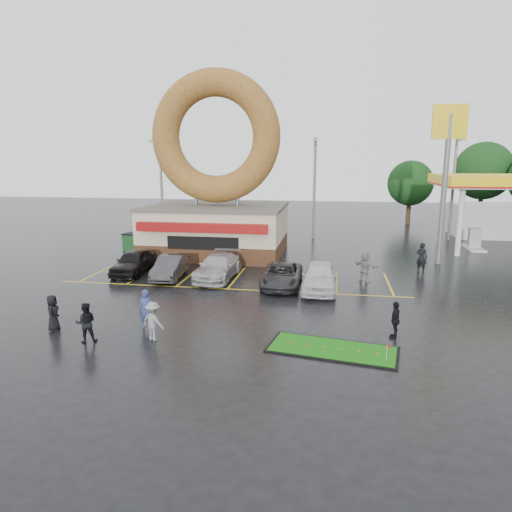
% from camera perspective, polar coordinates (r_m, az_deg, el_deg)
% --- Properties ---
extents(ground, '(120.00, 120.00, 0.00)m').
position_cam_1_polar(ground, '(22.39, -5.53, -6.51)').
color(ground, black).
rests_on(ground, ground).
extents(donut_shop, '(10.20, 8.70, 13.50)m').
position_cam_1_polar(donut_shop, '(34.65, -4.98, 7.60)').
color(donut_shop, '#472B19').
rests_on(donut_shop, ground).
extents(gas_station, '(12.30, 13.65, 5.90)m').
position_cam_1_polar(gas_station, '(44.01, 28.70, 6.11)').
color(gas_station, silver).
rests_on(gas_station, ground).
extents(shell_sign, '(2.20, 0.36, 10.60)m').
position_cam_1_polar(shell_sign, '(33.34, 22.77, 11.58)').
color(shell_sign, slate).
rests_on(shell_sign, ground).
extents(streetlight_left, '(0.40, 2.21, 9.00)m').
position_cam_1_polar(streetlight_left, '(43.37, -11.78, 8.69)').
color(streetlight_left, slate).
rests_on(streetlight_left, ground).
extents(streetlight_mid, '(0.40, 2.21, 9.00)m').
position_cam_1_polar(streetlight_mid, '(41.51, 7.31, 8.71)').
color(streetlight_mid, slate).
rests_on(streetlight_mid, ground).
extents(streetlight_right, '(0.40, 2.21, 9.00)m').
position_cam_1_polar(streetlight_right, '(43.74, 23.43, 7.99)').
color(streetlight_right, slate).
rests_on(streetlight_right, ground).
extents(tree_far_c, '(6.30, 6.30, 9.00)m').
position_cam_1_polar(tree_far_c, '(56.94, 26.57, 9.48)').
color(tree_far_c, '#332114').
rests_on(tree_far_c, ground).
extents(tree_far_d, '(4.90, 4.90, 7.00)m').
position_cam_1_polar(tree_far_d, '(53.23, 18.73, 8.61)').
color(tree_far_d, '#332114').
rests_on(tree_far_d, ground).
extents(car_black, '(1.82, 4.43, 1.50)m').
position_cam_1_polar(car_black, '(29.75, -15.01, -0.72)').
color(car_black, black).
rests_on(car_black, ground).
extents(car_dgrey, '(1.71, 4.20, 1.36)m').
position_cam_1_polar(car_dgrey, '(28.11, -10.67, -1.39)').
color(car_dgrey, '#333235').
rests_on(car_dgrey, ground).
extents(car_silver, '(2.25, 5.09, 1.45)m').
position_cam_1_polar(car_silver, '(27.62, -4.79, -1.36)').
color(car_silver, '#ADACB1').
rests_on(car_silver, ground).
extents(car_grey, '(2.16, 4.64, 1.29)m').
position_cam_1_polar(car_grey, '(25.94, 3.26, -2.41)').
color(car_grey, '#2C2B2E').
rests_on(car_grey, ground).
extents(car_white, '(1.91, 4.62, 1.56)m').
position_cam_1_polar(car_white, '(25.25, 7.95, -2.58)').
color(car_white, silver).
rests_on(car_white, ground).
extents(person_blue, '(0.63, 0.42, 1.72)m').
position_cam_1_polar(person_blue, '(19.94, -13.61, -6.54)').
color(person_blue, navy).
rests_on(person_blue, ground).
extents(person_blackjkt, '(0.97, 0.88, 1.62)m').
position_cam_1_polar(person_blackjkt, '(19.25, -20.50, -7.81)').
color(person_blackjkt, black).
rests_on(person_blackjkt, ground).
extents(person_hoodie, '(1.17, 0.93, 1.59)m').
position_cam_1_polar(person_hoodie, '(18.71, -12.74, -7.95)').
color(person_hoodie, gray).
rests_on(person_hoodie, ground).
extents(person_bystander, '(0.69, 0.86, 1.55)m').
position_cam_1_polar(person_bystander, '(21.05, -24.05, -6.52)').
color(person_bystander, black).
rests_on(person_bystander, ground).
extents(person_cameraman, '(0.61, 0.97, 1.53)m').
position_cam_1_polar(person_cameraman, '(19.32, 17.02, -7.63)').
color(person_cameraman, black).
rests_on(person_cameraman, ground).
extents(person_walker_near, '(1.62, 1.52, 1.82)m').
position_cam_1_polar(person_walker_near, '(27.50, 13.47, -1.32)').
color(person_walker_near, gray).
rests_on(person_walker_near, ground).
extents(person_walker_far, '(0.85, 0.78, 1.94)m').
position_cam_1_polar(person_walker_far, '(30.77, 20.00, -0.21)').
color(person_walker_far, black).
rests_on(person_walker_far, ground).
extents(dumpster, '(1.98, 1.49, 1.30)m').
position_cam_1_polar(dumpster, '(37.27, -14.73, 1.65)').
color(dumpster, '#1B4721').
rests_on(dumpster, ground).
extents(putting_green, '(5.13, 2.89, 0.61)m').
position_cam_1_polar(putting_green, '(17.85, 9.54, -11.42)').
color(putting_green, black).
rests_on(putting_green, ground).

